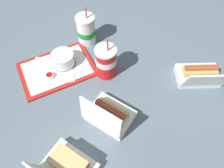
# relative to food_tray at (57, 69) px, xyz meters

# --- Properties ---
(ground_plane) EXTENTS (3.20, 3.20, 0.00)m
(ground_plane) POSITION_rel_food_tray_xyz_m (0.20, -0.25, -0.01)
(ground_plane) COLOR slate
(food_tray) EXTENTS (0.41, 0.33, 0.01)m
(food_tray) POSITION_rel_food_tray_xyz_m (0.00, 0.00, 0.00)
(food_tray) COLOR red
(food_tray) RESTS_ON ground_plane
(cake_container) EXTENTS (0.12, 0.12, 0.07)m
(cake_container) POSITION_rel_food_tray_xyz_m (0.05, 0.00, 0.04)
(cake_container) COLOR black
(cake_container) RESTS_ON food_tray
(ketchup_cup) EXTENTS (0.04, 0.04, 0.02)m
(ketchup_cup) POSITION_rel_food_tray_xyz_m (-0.05, -0.03, 0.02)
(ketchup_cup) COLOR white
(ketchup_cup) RESTS_ON food_tray
(napkin_stack) EXTENTS (0.13, 0.13, 0.00)m
(napkin_stack) POSITION_rel_food_tray_xyz_m (0.01, -0.06, 0.01)
(napkin_stack) COLOR white
(napkin_stack) RESTS_ON food_tray
(plastic_fork) EXTENTS (0.09, 0.09, 0.00)m
(plastic_fork) POSITION_rel_food_tray_xyz_m (-0.02, 0.09, 0.01)
(plastic_fork) COLOR white
(plastic_fork) RESTS_ON food_tray
(clamshell_hotdog_center) EXTENTS (0.21, 0.23, 0.18)m
(clamshell_hotdog_center) POSITION_rel_food_tray_xyz_m (0.05, -0.39, 0.04)
(clamshell_hotdog_center) COLOR white
(clamshell_hotdog_center) RESTS_ON ground_plane
(clamshell_sandwich_left) EXTENTS (0.22, 0.24, 0.17)m
(clamshell_sandwich_left) POSITION_rel_food_tray_xyz_m (-0.21, -0.47, 0.04)
(clamshell_sandwich_left) COLOR white
(clamshell_sandwich_left) RESTS_ON ground_plane
(clamshell_hotdog_right) EXTENTS (0.27, 0.27, 0.16)m
(clamshell_hotdog_right) POSITION_rel_food_tray_xyz_m (0.53, -0.48, 0.03)
(clamshell_hotdog_right) COLOR white
(clamshell_hotdog_right) RESTS_ON ground_plane
(soda_cup_corner) EXTENTS (0.10, 0.10, 0.23)m
(soda_cup_corner) POSITION_rel_food_tray_xyz_m (0.24, 0.08, 0.08)
(soda_cup_corner) COLOR white
(soda_cup_corner) RESTS_ON ground_plane
(soda_cup_left) EXTENTS (0.10, 0.10, 0.23)m
(soda_cup_left) POSITION_rel_food_tray_xyz_m (0.19, -0.17, 0.08)
(soda_cup_left) COLOR red
(soda_cup_left) RESTS_ON ground_plane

